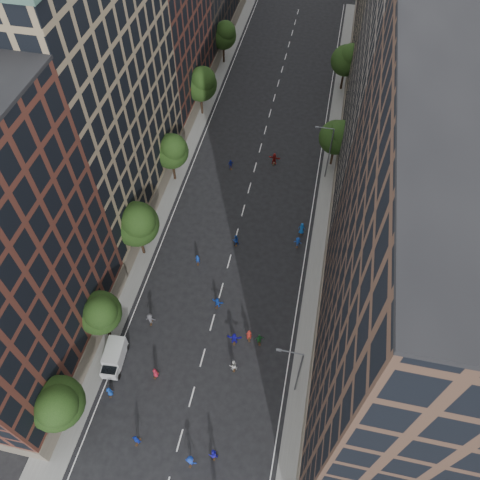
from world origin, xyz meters
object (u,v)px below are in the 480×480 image
at_px(streetlamp_near, 297,370).
at_px(streetlamp_far, 328,151).
at_px(skater_0, 110,392).
at_px(skater_2, 213,454).
at_px(cargo_van, 114,357).

height_order(streetlamp_near, streetlamp_far, same).
distance_m(skater_0, skater_2, 12.75).
xyz_separation_m(streetlamp_near, skater_2, (-6.68, -8.26, -4.26)).
bearing_deg(skater_2, cargo_van, -52.97).
bearing_deg(skater_2, streetlamp_far, -122.73).
height_order(streetlamp_near, cargo_van, streetlamp_near).
relative_size(streetlamp_near, streetlamp_far, 1.00).
height_order(cargo_van, skater_2, cargo_van).
xyz_separation_m(cargo_van, skater_2, (12.99, -7.33, -0.28)).
bearing_deg(streetlamp_near, streetlamp_far, 90.00).
bearing_deg(skater_2, streetlamp_near, -152.51).
relative_size(streetlamp_far, cargo_van, 2.06).
distance_m(cargo_van, skater_2, 14.92).
height_order(cargo_van, skater_0, cargo_van).
relative_size(streetlamp_near, skater_0, 5.96).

